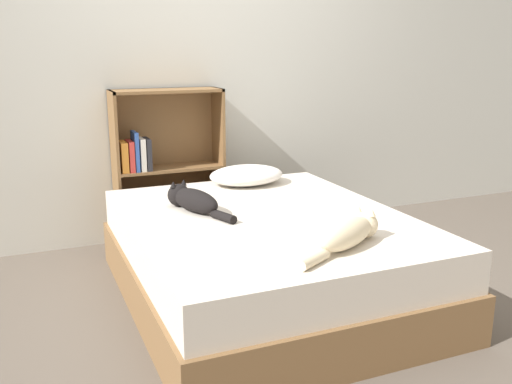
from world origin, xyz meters
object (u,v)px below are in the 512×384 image
Objects in this scene: bed at (266,257)px; cat_light at (349,233)px; cat_dark at (192,200)px; bookshelf at (163,165)px; pillow at (246,175)px.

bed is 3.33× the size of cat_light.
bed is at bearing -147.00° from cat_dark.
bookshelf is at bearing -23.55° from cat_dark.
cat_light is 0.51× the size of bookshelf.
pillow is 0.46× the size of bookshelf.
cat_light is at bearing -90.63° from pillow.
bookshelf reaches higher than cat_light.
cat_dark reaches higher than cat_light.
bookshelf is (0.06, 0.88, 0.02)m from cat_dark.
pillow is at bearing 76.31° from bed.
cat_light is 0.97m from cat_dark.
bookshelf is (-0.43, 1.72, 0.02)m from cat_light.
cat_dark reaches higher than bed.
pillow is (0.17, 0.71, 0.30)m from bed.
bookshelf is (-0.28, 1.14, 0.32)m from bed.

